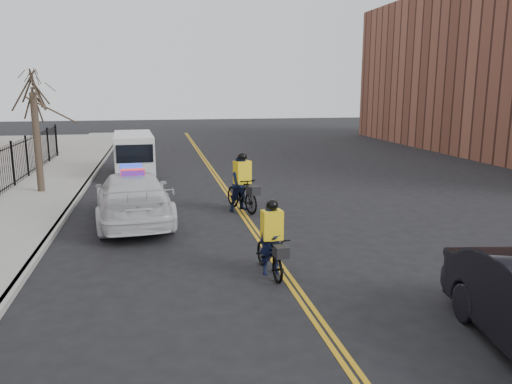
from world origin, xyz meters
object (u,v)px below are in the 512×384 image
object	(u,v)px
police_cruiser	(133,197)
cyclist_far	(243,188)
cyclist_near	(272,248)
cargo_van	(134,156)

from	to	relation	value
police_cruiser	cyclist_far	distance (m)	3.83
police_cruiser	cyclist_near	size ratio (longest dim) A/B	3.14
cargo_van	cyclist_near	bearing A→B (deg)	-79.11
cargo_van	cyclist_far	world-z (taller)	cyclist_far
police_cruiser	cargo_van	world-z (taller)	cargo_van
police_cruiser	cyclist_near	world-z (taller)	police_cruiser
police_cruiser	cyclist_near	distance (m)	6.41
police_cruiser	cyclist_near	xyz separation A→B (m)	(3.38, -5.44, -0.21)
cargo_van	cyclist_near	size ratio (longest dim) A/B	2.70
police_cruiser	cyclist_near	bearing A→B (deg)	116.53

